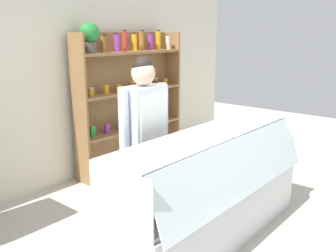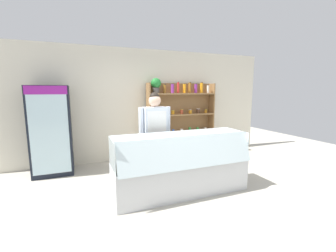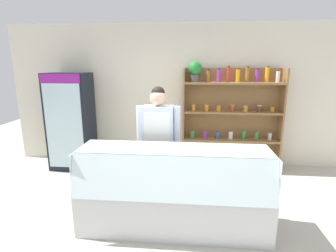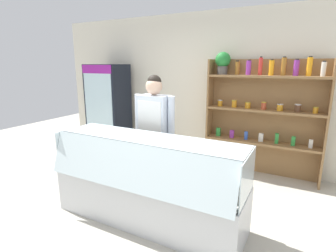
% 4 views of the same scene
% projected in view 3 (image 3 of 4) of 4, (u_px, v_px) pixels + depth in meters
% --- Properties ---
extents(ground_plane, '(12.00, 12.00, 0.00)m').
position_uv_depth(ground_plane, '(174.00, 230.00, 3.18)').
color(ground_plane, '#B7B2A3').
extents(back_wall, '(6.80, 0.10, 2.70)m').
position_uv_depth(back_wall, '(183.00, 96.00, 5.10)').
color(back_wall, silver).
rests_on(back_wall, ground).
extents(drinks_fridge, '(0.76, 0.58, 1.80)m').
position_uv_depth(drinks_fridge, '(71.00, 121.00, 4.92)').
color(drinks_fridge, black).
rests_on(drinks_fridge, ground).
extents(shelving_unit, '(1.80, 0.29, 2.00)m').
position_uv_depth(shelving_unit, '(228.00, 110.00, 4.84)').
color(shelving_unit, olive).
rests_on(shelving_unit, ground).
extents(deli_display_case, '(2.24, 0.72, 1.01)m').
position_uv_depth(deli_display_case, '(173.00, 204.00, 3.17)').
color(deli_display_case, silver).
rests_on(deli_display_case, ground).
extents(shop_clerk, '(0.60, 0.25, 1.67)m').
position_uv_depth(shop_clerk, '(158.00, 136.00, 3.60)').
color(shop_clerk, '#4C4233').
rests_on(shop_clerk, ground).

